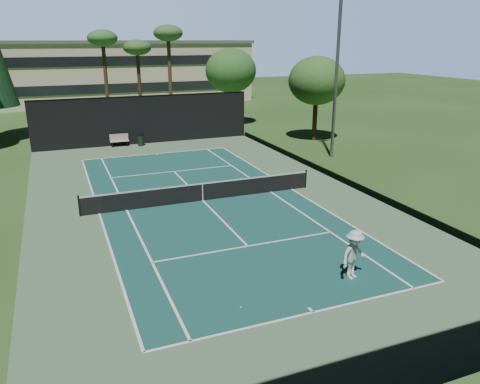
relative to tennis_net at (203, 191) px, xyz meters
The scene contains 20 objects.
ground 0.56m from the tennis_net, ahead, with size 160.00×160.00×0.00m, color #29501E.
apron_slab 0.55m from the tennis_net, ahead, with size 18.00×32.00×0.01m, color #51704E.
court_surface 0.55m from the tennis_net, ahead, with size 10.97×23.77×0.01m, color #174B44.
court_lines 0.54m from the tennis_net, ahead, with size 11.07×23.87×0.01m.
tennis_net is the anchor object (origin of this frame).
fence 1.45m from the tennis_net, 90.00° to the left, with size 18.04×32.05×4.03m.
player 10.69m from the tennis_net, 76.24° to the right, with size 1.22×0.70×1.90m, color silver.
tennis_ball_a 10.97m from the tennis_net, 100.87° to the right, with size 0.07×0.07×0.07m, color #D1F237.
tennis_ball_b 3.68m from the tennis_net, behind, with size 0.06×0.06×0.06m, color yellow.
tennis_ball_c 2.73m from the tennis_net, 59.72° to the left, with size 0.06×0.06×0.06m, color #B8D430.
tennis_ball_d 2.99m from the tennis_net, 135.78° to the left, with size 0.07×0.07×0.07m, color #BBDA31.
park_bench 15.86m from the tennis_net, 98.16° to the left, with size 1.50×0.45×1.02m.
trash_bin 15.27m from the tennis_net, 92.12° to the left, with size 0.56×0.56×0.95m.
palm_a 25.26m from the tennis_net, 94.76° to the left, with size 2.80×2.80×9.32m.
palm_b 26.92m from the tennis_net, 86.70° to the left, with size 2.80×2.80×8.42m.
palm_c 24.69m from the tennis_net, 80.13° to the left, with size 2.80×2.80×9.77m.
decid_tree_a 24.65m from the tennis_net, 65.56° to the left, with size 5.12×5.12×7.62m.
decid_tree_b 18.99m from the tennis_net, 40.60° to the left, with size 4.80×4.80×7.14m.
campus_building 46.12m from the tennis_net, 90.00° to the left, with size 40.50×12.50×8.30m.
light_pole 14.66m from the tennis_net, 26.57° to the left, with size 0.90×0.25×12.22m.
Camera 1 is at (-7.08, -23.22, 8.42)m, focal length 35.00 mm.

